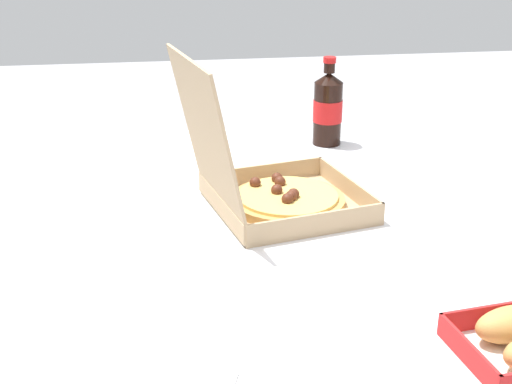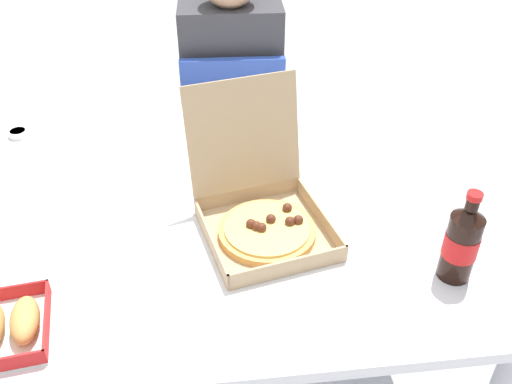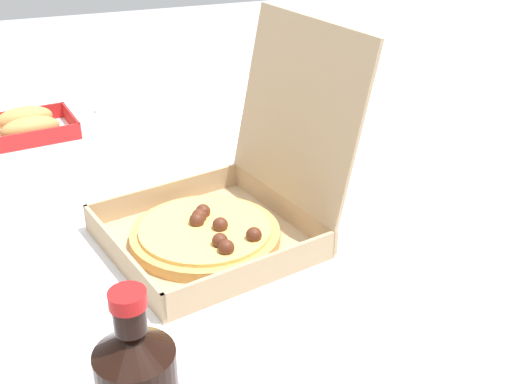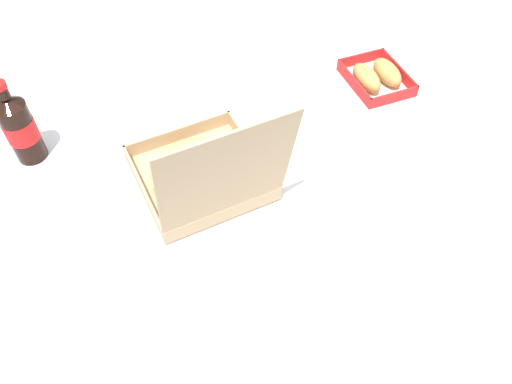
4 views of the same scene
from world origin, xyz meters
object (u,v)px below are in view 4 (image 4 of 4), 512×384
object	(u,v)px
cola_bottle	(20,127)
bread_side_box	(377,76)
napkin_pile	(455,126)
paper_menu	(485,217)
pizza_box_open	(204,174)

from	to	relation	value
cola_bottle	bread_side_box	bearing A→B (deg)	-176.57
bread_side_box	napkin_pile	world-z (taller)	bread_side_box
cola_bottle	napkin_pile	bearing A→B (deg)	171.02
paper_menu	pizza_box_open	bearing A→B (deg)	-2.11
pizza_box_open	cola_bottle	size ratio (longest dim) A/B	1.77
cola_bottle	paper_menu	size ratio (longest dim) A/B	1.07
cola_bottle	napkin_pile	xyz separation A→B (m)	(-1.06, 0.17, -0.08)
cola_bottle	napkin_pile	world-z (taller)	cola_bottle
pizza_box_open	paper_menu	xyz separation A→B (m)	(-0.59, 0.24, -0.05)
bread_side_box	napkin_pile	bearing A→B (deg)	119.83
paper_menu	napkin_pile	size ratio (longest dim) A/B	1.91
bread_side_box	cola_bottle	distance (m)	0.94
pizza_box_open	paper_menu	distance (m)	0.64
napkin_pile	cola_bottle	bearing A→B (deg)	-8.98
cola_bottle	paper_menu	xyz separation A→B (m)	(-0.99, 0.44, -0.09)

